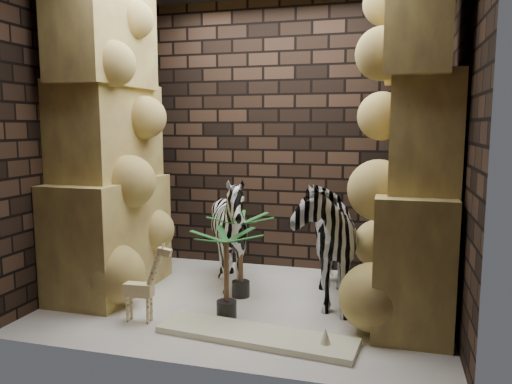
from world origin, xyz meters
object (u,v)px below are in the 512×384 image
(giraffe_toy, at_px, (139,281))
(zebra_left, at_px, (231,238))
(palm_back, at_px, (226,274))
(palm_front, at_px, (241,255))
(surfboard, at_px, (256,335))
(zebra_right, at_px, (322,228))

(giraffe_toy, bearing_deg, zebra_left, 59.79)
(palm_back, bearing_deg, palm_front, 94.44)
(palm_front, bearing_deg, surfboard, -65.91)
(giraffe_toy, height_order, surfboard, giraffe_toy)
(giraffe_toy, distance_m, palm_back, 0.72)
(zebra_right, xyz_separation_m, surfboard, (-0.36, -0.95, -0.67))
(zebra_left, distance_m, palm_front, 0.24)
(zebra_left, height_order, giraffe_toy, zebra_left)
(zebra_right, distance_m, zebra_left, 0.92)
(zebra_right, height_order, palm_back, zebra_right)
(palm_back, xyz_separation_m, surfboard, (0.35, -0.33, -0.36))
(palm_front, distance_m, palm_back, 0.55)
(palm_front, height_order, surfboard, palm_front)
(palm_front, relative_size, surfboard, 0.52)
(zebra_right, xyz_separation_m, zebra_left, (-0.90, 0.07, -0.17))
(palm_back, distance_m, surfboard, 0.60)
(zebra_right, distance_m, surfboard, 1.22)
(zebra_left, height_order, surfboard, zebra_left)
(zebra_right, height_order, palm_front, zebra_right)
(giraffe_toy, height_order, palm_front, palm_front)
(palm_back, relative_size, surfboard, 0.49)
(giraffe_toy, xyz_separation_m, surfboard, (1.02, -0.07, -0.32))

